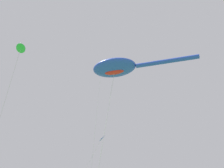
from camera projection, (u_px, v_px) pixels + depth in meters
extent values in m
ellipsoid|color=blue|center=(114.00, 68.00, 18.18)|extent=(3.99, 4.97, 1.15)
cylinder|color=blue|center=(166.00, 61.00, 17.10)|extent=(2.35, 5.51, 0.41)
ellipsoid|color=red|center=(114.00, 72.00, 17.89)|extent=(1.25, 2.00, 0.41)
cylinder|color=#B2B2B7|center=(105.00, 132.00, 13.34)|extent=(2.79, 0.03, 12.69)
cone|color=white|center=(102.00, 63.00, 28.80)|extent=(0.72, 0.80, 0.65)
cylinder|color=#B2B2B7|center=(96.00, 121.00, 21.92)|extent=(2.48, 0.94, 20.70)
cube|color=blue|center=(102.00, 138.00, 25.88)|extent=(0.87, 0.79, 0.68)
ellipsoid|color=green|center=(21.00, 48.00, 16.63)|extent=(1.39, 1.52, 0.41)
cylinder|color=#B2B2B7|center=(0.00, 116.00, 12.42)|extent=(0.12, 1.64, 13.76)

